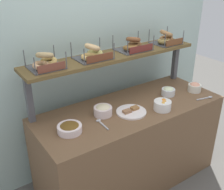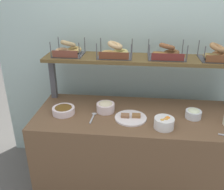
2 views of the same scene
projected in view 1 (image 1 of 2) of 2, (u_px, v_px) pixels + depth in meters
ground_plane at (128, 179)px, 2.88m from camera, size 8.00×8.00×0.00m
back_wall at (98, 55)px, 2.76m from camera, size 2.97×0.06×2.40m
deli_counter at (129, 145)px, 2.69m from camera, size 1.77×0.70×0.85m
shelf_riser_left at (29, 100)px, 2.20m from camera, size 0.05×0.05×0.40m
shelf_riser_right at (175, 61)px, 3.04m from camera, size 0.05×0.05×0.40m
upper_shelf at (114, 56)px, 2.52m from camera, size 1.73×0.32×0.03m
bowl_potato_salad at (103, 110)px, 2.36m from camera, size 0.16×0.16×0.10m
bowl_fruit_salad at (163, 105)px, 2.44m from camera, size 0.15×0.15×0.09m
bowl_chocolate_spread at (70, 128)px, 2.13m from camera, size 0.19×0.19×0.07m
bowl_lox_spread at (195, 87)px, 2.79m from camera, size 0.13×0.13×0.09m
bowl_scallion_spread at (168, 91)px, 2.72m from camera, size 0.13×0.13×0.08m
serving_plate_white at (131, 112)px, 2.41m from camera, size 0.26×0.26×0.04m
serving_spoon_near_plate at (207, 98)px, 2.66m from camera, size 0.18×0.06×0.01m
serving_spoon_by_edge at (101, 123)px, 2.25m from camera, size 0.04×0.18×0.01m
bagel_basket_sesame at (45, 62)px, 2.17m from camera, size 0.28×0.27×0.15m
bagel_basket_plain at (93, 54)px, 2.38m from camera, size 0.30×0.25×0.14m
bagel_basket_cinnamon_raisin at (133, 45)px, 2.61m from camera, size 0.32×0.25×0.14m
bagel_basket_everything at (166, 39)px, 2.82m from camera, size 0.28×0.25×0.15m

